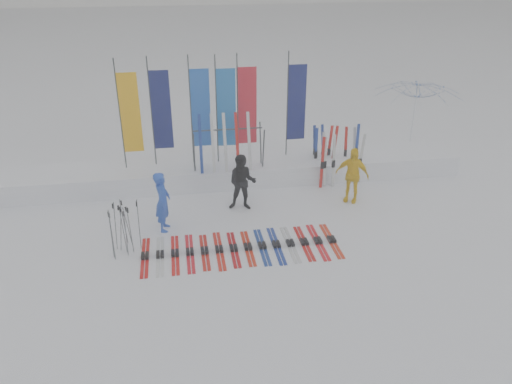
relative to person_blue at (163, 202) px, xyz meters
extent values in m
plane|color=white|center=(2.10, -1.88, -0.78)|extent=(120.00, 120.00, 0.00)
cube|color=white|center=(2.10, 2.72, -0.48)|extent=(14.00, 1.60, 0.60)
imported|color=blue|center=(0.00, 0.00, 0.00)|extent=(0.45, 0.62, 1.57)
imported|color=black|center=(2.11, 0.80, 0.00)|extent=(0.86, 0.73, 1.56)
imported|color=yellow|center=(5.18, 0.79, 0.01)|extent=(0.99, 0.82, 1.58)
imported|color=white|center=(8.35, 3.81, 0.53)|extent=(3.56, 3.60, 2.62)
cube|color=red|center=(-0.46, -1.25, -0.75)|extent=(0.17, 1.69, 0.07)
cube|color=silver|center=(-0.12, -1.25, -0.75)|extent=(0.17, 1.70, 0.07)
cube|color=red|center=(0.23, -1.25, -0.75)|extent=(0.17, 1.69, 0.07)
cube|color=red|center=(0.57, -1.25, -0.75)|extent=(0.17, 1.68, 0.07)
cube|color=#B7180E|center=(0.92, -1.25, -0.75)|extent=(0.17, 1.56, 0.07)
cube|color=red|center=(1.26, -1.25, -0.75)|extent=(0.17, 1.69, 0.07)
cube|color=#AC0D11|center=(1.60, -1.25, -0.75)|extent=(0.17, 1.58, 0.07)
cube|color=red|center=(1.95, -1.25, -0.75)|extent=(0.17, 1.57, 0.07)
cube|color=navy|center=(2.29, -1.25, -0.75)|extent=(0.17, 1.64, 0.07)
cube|color=navy|center=(2.63, -1.25, -0.75)|extent=(0.17, 1.69, 0.07)
cube|color=#B4B6BB|center=(2.98, -1.25, -0.75)|extent=(0.17, 1.65, 0.07)
cube|color=#B8110E|center=(3.32, -1.25, -0.75)|extent=(0.17, 1.60, 0.07)
cube|color=red|center=(3.66, -1.25, -0.75)|extent=(0.17, 1.68, 0.07)
cube|color=red|center=(4.01, -1.25, -0.75)|extent=(0.17, 1.62, 0.07)
cylinder|color=#595B60|center=(-1.10, -0.74, -0.18)|extent=(0.07, 0.08, 1.21)
cylinder|color=#595B60|center=(-0.84, -1.11, -0.19)|extent=(0.05, 0.08, 1.19)
cylinder|color=#595B60|center=(-0.93, -0.50, -0.20)|extent=(0.10, 0.10, 1.16)
cylinder|color=#595B60|center=(-1.13, -1.21, -0.16)|extent=(0.04, 0.09, 1.25)
cylinder|color=#595B60|center=(-0.80, -0.88, -0.19)|extent=(0.14, 0.12, 1.17)
cylinder|color=#595B60|center=(-0.56, -0.77, -0.16)|extent=(0.03, 0.13, 1.24)
cylinder|color=#595B60|center=(-1.13, -1.19, -0.17)|extent=(0.03, 0.07, 1.22)
cylinder|color=#595B60|center=(-0.75, -0.95, -0.19)|extent=(0.06, 0.06, 1.19)
cylinder|color=#595B60|center=(-0.96, -0.88, -0.17)|extent=(0.15, 0.10, 1.23)
cylinder|color=#595B60|center=(-0.91, -0.91, -0.18)|extent=(0.09, 0.11, 1.21)
cylinder|color=#595B60|center=(-1.17, -1.06, -0.19)|extent=(0.02, 0.11, 1.18)
cylinder|color=#383A3F|center=(-1.08, 2.80, 1.42)|extent=(0.04, 0.04, 3.20)
cube|color=#F4AC0C|center=(-0.79, 2.80, 1.47)|extent=(0.55, 0.03, 2.30)
cylinder|color=#383A3F|center=(-0.21, 2.94, 1.42)|extent=(0.04, 0.04, 3.20)
cube|color=#0B1250|center=(0.08, 2.94, 1.47)|extent=(0.55, 0.03, 2.30)
cylinder|color=#383A3F|center=(0.91, 2.95, 1.42)|extent=(0.04, 0.04, 3.20)
cube|color=blue|center=(1.20, 2.95, 1.47)|extent=(0.55, 0.03, 2.30)
cylinder|color=#383A3F|center=(1.66, 2.86, 1.42)|extent=(0.04, 0.04, 3.20)
cube|color=#1761B3|center=(1.95, 2.86, 1.47)|extent=(0.55, 0.03, 2.30)
cylinder|color=#383A3F|center=(2.29, 2.97, 1.42)|extent=(0.04, 0.04, 3.20)
cube|color=red|center=(2.58, 2.97, 1.47)|extent=(0.55, 0.03, 2.30)
cylinder|color=#383A3F|center=(3.81, 3.07, 1.42)|extent=(0.04, 0.04, 3.20)
cube|color=#0C1357|center=(4.10, 3.07, 1.47)|extent=(0.55, 0.03, 2.30)
cylinder|color=#383A3F|center=(0.91, 2.07, 0.44)|extent=(0.04, 0.30, 1.23)
cylinder|color=#383A3F|center=(0.91, 2.57, 0.44)|extent=(0.04, 0.30, 1.23)
cylinder|color=#383A3F|center=(2.91, 2.07, 0.44)|extent=(0.04, 0.30, 1.23)
cylinder|color=#383A3F|center=(2.91, 2.57, 0.44)|extent=(0.04, 0.30, 1.23)
cylinder|color=#383A3F|center=(1.91, 2.32, 1.00)|extent=(2.00, 0.04, 0.04)
cube|color=red|center=(5.13, 2.81, 0.00)|extent=(0.09, 0.03, 1.57)
cube|color=red|center=(5.60, 2.61, 0.01)|extent=(0.09, 0.04, 1.58)
cube|color=silver|center=(5.90, 2.66, -0.03)|extent=(0.09, 0.03, 1.51)
cube|color=navy|center=(5.97, 2.64, 0.04)|extent=(0.09, 0.02, 1.64)
cube|color=silver|center=(4.95, 1.77, 0.04)|extent=(0.09, 0.05, 1.65)
cube|color=silver|center=(4.87, 2.47, -0.05)|extent=(0.09, 0.03, 1.47)
cube|color=red|center=(5.19, 2.51, 0.04)|extent=(0.09, 0.03, 1.64)
cube|color=navy|center=(4.72, 2.85, -0.04)|extent=(0.09, 0.03, 1.49)
cube|color=red|center=(4.62, 1.79, 0.00)|extent=(0.09, 0.04, 1.57)
cube|color=silver|center=(5.79, 1.79, 0.03)|extent=(0.09, 0.05, 1.63)
cube|color=navy|center=(4.69, 2.90, 0.00)|extent=(0.09, 0.04, 1.57)
cube|color=silver|center=(4.71, 1.84, -0.01)|extent=(0.09, 0.04, 1.55)
cube|color=navy|center=(4.94, 2.81, 0.02)|extent=(0.09, 0.04, 1.61)
cube|color=navy|center=(4.64, 2.59, 0.01)|extent=(0.09, 0.04, 1.59)
camera|label=1|loc=(0.49, -11.24, 5.60)|focal=35.00mm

